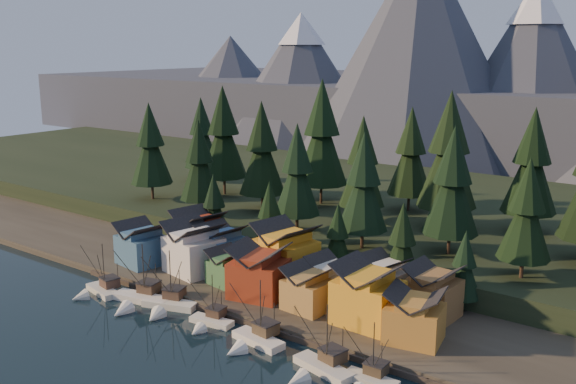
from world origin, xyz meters
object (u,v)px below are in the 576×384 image
Objects in this scene: boat_0 at (97,284)px; house_front_1 at (194,246)px; boat_3 at (208,315)px; house_back_0 at (198,233)px; boat_2 at (166,298)px; boat_5 at (318,361)px; boat_6 at (368,373)px; house_front_0 at (141,242)px; boat_1 at (138,293)px; boat_4 at (253,332)px; house_back_1 at (221,245)px.

house_front_1 is at bearing 75.74° from boat_0.
boat_3 is 33.14m from house_back_0.
boat_2 reaches higher than boat_5.
house_back_0 is at bearing 155.87° from boat_6.
boat_5 is 1.15× the size of house_front_0.
house_back_0 is (3.11, 24.79, 4.82)m from boat_0.
boat_2 is at bearing 0.10° from boat_1.
boat_6 is at bearing -12.77° from house_back_0.
house_front_0 is at bearing -113.36° from house_back_0.
boat_2 is at bearing -22.11° from house_front_0.
boat_5 is at bearing 12.43° from boat_0.
boat_2 is 25.86m from house_back_0.
house_back_0 is at bearing 64.50° from house_front_0.
house_back_0 is (-12.94, 21.87, 4.76)m from boat_2.
boat_0 is 20.16m from house_front_1.
boat_1 is at bearing -76.21° from house_front_1.
boat_4 is 43.87m from house_front_0.
house_front_0 is (-30.74, 12.07, 4.32)m from boat_3.
house_front_0 is at bearing 124.14° from boat_1.
house_back_1 is (-47.36, 21.63, 4.32)m from boat_6.
house_back_0 is (-34.78, 23.55, 4.70)m from boat_4.
house_back_0 is (-5.78, 7.36, -0.03)m from house_front_1.
house_back_0 is (-55.89, 23.72, 5.00)m from boat_6.
boat_1 is 1.09× the size of boat_4.
boat_6 is (21.11, -0.17, -0.31)m from boat_4.
house_front_1 is (-50.12, 16.36, 5.04)m from boat_6.
boat_3 is at bearing -173.90° from boat_5.
boat_3 is 0.85× the size of boat_5.
boat_4 is 13.57m from boat_5.
boat_0 is 0.86× the size of boat_1.
house_front_0 reaches higher than boat_0.
boat_5 is (35.33, -3.21, -0.11)m from boat_2.
boat_2 reaches higher than house_back_1.
boat_2 is 1.03× the size of boat_5.
boat_3 is 32.05m from boat_6.
boat_3 is 0.83× the size of boat_4.
boat_4 reaches higher than house_front_0.
boat_0 is 16.31m from boat_2.
boat_0 is at bearing 172.51° from boat_2.
boat_4 is 1.07× the size of house_back_0.
boat_3 is at bearing -178.24° from boat_4.
house_back_0 reaches higher than boat_5.
boat_1 is 6.34m from boat_2.
boat_0 is 0.94× the size of boat_4.
house_front_1 reaches higher than boat_5.
boat_1 is at bearing -172.90° from boat_4.
house_front_0 is (-41.65, 13.21, 3.91)m from boat_4.
boat_2 is 10.95m from boat_3.
boat_2 is 21.91m from boat_4.
house_front_1 reaches higher than boat_0.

